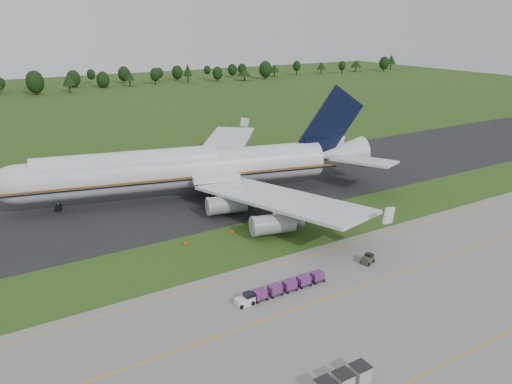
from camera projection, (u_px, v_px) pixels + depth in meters
ground at (243, 243)px, 87.15m from camera, size 600.00×600.00×0.00m
apron at (384, 346)px, 59.68m from camera, size 300.00×52.00×0.06m
taxiway at (179, 197)px, 109.75m from camera, size 300.00×40.00×0.08m
apron_markings at (345, 317)px, 65.34m from camera, size 300.00×30.20×0.01m
tree_line at (31, 82)px, 260.70m from camera, size 532.52×23.12×11.88m
aircraft at (188, 168)px, 107.58m from camera, size 82.82×78.27×23.17m
baggage_train at (280, 288)px, 70.88m from camera, size 14.78×1.57×1.51m
utility_cart at (368, 260)px, 79.69m from camera, size 2.48×1.93×1.20m
uld_row at (343, 380)px, 52.55m from camera, size 6.69×1.89×1.86m
edge_markers at (254, 227)px, 93.25m from camera, size 28.53×0.30×0.60m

